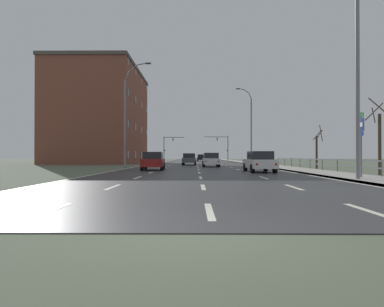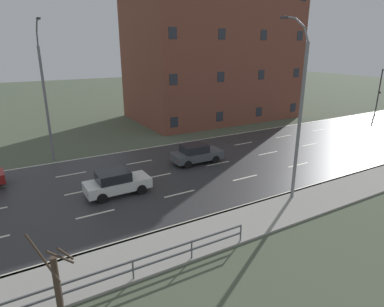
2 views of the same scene
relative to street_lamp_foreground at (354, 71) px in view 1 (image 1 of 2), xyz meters
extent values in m
cube|color=#4C5642|center=(-7.43, 37.34, -5.42)|extent=(160.00, 160.00, 0.12)
cube|color=#303033|center=(-7.43, 49.34, -5.35)|extent=(14.00, 120.00, 0.02)
cube|color=beige|center=(-10.93, -8.66, -5.33)|extent=(0.16, 2.20, 0.01)
cube|color=beige|center=(-10.93, -3.26, -5.33)|extent=(0.16, 2.20, 0.01)
cube|color=beige|center=(-10.93, 2.14, -5.33)|extent=(0.16, 2.20, 0.01)
cube|color=beige|center=(-10.93, 7.54, -5.33)|extent=(0.16, 2.20, 0.01)
cube|color=beige|center=(-10.93, 12.94, -5.33)|extent=(0.16, 2.20, 0.01)
cube|color=beige|center=(-10.93, 18.34, -5.33)|extent=(0.16, 2.20, 0.01)
cube|color=beige|center=(-10.93, 23.74, -5.33)|extent=(0.16, 2.20, 0.01)
cube|color=beige|center=(-10.93, 29.14, -5.33)|extent=(0.16, 2.20, 0.01)
cube|color=beige|center=(-10.93, 34.54, -5.33)|extent=(0.16, 2.20, 0.01)
cube|color=beige|center=(-10.93, 39.94, -5.33)|extent=(0.16, 2.20, 0.01)
cube|color=beige|center=(-10.93, 45.34, -5.33)|extent=(0.16, 2.20, 0.01)
cube|color=beige|center=(-10.93, 50.74, -5.33)|extent=(0.16, 2.20, 0.01)
cube|color=beige|center=(-10.93, 56.14, -5.33)|extent=(0.16, 2.20, 0.01)
cube|color=beige|center=(-10.93, 61.54, -5.33)|extent=(0.16, 2.20, 0.01)
cube|color=beige|center=(-10.93, 66.94, -5.33)|extent=(0.16, 2.20, 0.01)
cube|color=beige|center=(-10.93, 72.34, -5.33)|extent=(0.16, 2.20, 0.01)
cube|color=beige|center=(-10.93, 77.74, -5.33)|extent=(0.16, 2.20, 0.01)
cube|color=beige|center=(-10.93, 83.14, -5.33)|extent=(0.16, 2.20, 0.01)
cube|color=beige|center=(-10.93, 88.54, -5.33)|extent=(0.16, 2.20, 0.01)
cube|color=beige|center=(-10.93, 93.94, -5.33)|extent=(0.16, 2.20, 0.01)
cube|color=beige|center=(-10.93, 99.34, -5.33)|extent=(0.16, 2.20, 0.01)
cube|color=beige|center=(-10.93, 104.74, -5.33)|extent=(0.16, 2.20, 0.01)
cube|color=beige|center=(-7.43, -8.66, -5.33)|extent=(0.16, 2.20, 0.01)
cube|color=beige|center=(-7.43, -3.26, -5.33)|extent=(0.16, 2.20, 0.01)
cube|color=beige|center=(-7.43, 2.14, -5.33)|extent=(0.16, 2.20, 0.01)
cube|color=beige|center=(-7.43, 7.54, -5.33)|extent=(0.16, 2.20, 0.01)
cube|color=beige|center=(-7.43, 12.94, -5.33)|extent=(0.16, 2.20, 0.01)
cube|color=beige|center=(-7.43, 18.34, -5.33)|extent=(0.16, 2.20, 0.01)
cube|color=beige|center=(-7.43, 23.74, -5.33)|extent=(0.16, 2.20, 0.01)
cube|color=beige|center=(-7.43, 29.14, -5.33)|extent=(0.16, 2.20, 0.01)
cube|color=beige|center=(-7.43, 34.54, -5.33)|extent=(0.16, 2.20, 0.01)
cube|color=beige|center=(-7.43, 39.94, -5.33)|extent=(0.16, 2.20, 0.01)
cube|color=beige|center=(-7.43, 45.34, -5.33)|extent=(0.16, 2.20, 0.01)
cube|color=beige|center=(-7.43, 50.74, -5.33)|extent=(0.16, 2.20, 0.01)
cube|color=beige|center=(-7.43, 56.14, -5.33)|extent=(0.16, 2.20, 0.01)
cube|color=beige|center=(-7.43, 61.54, -5.33)|extent=(0.16, 2.20, 0.01)
cube|color=beige|center=(-7.43, 66.94, -5.33)|extent=(0.16, 2.20, 0.01)
cube|color=beige|center=(-7.43, 72.34, -5.33)|extent=(0.16, 2.20, 0.01)
cube|color=beige|center=(-7.43, 77.74, -5.33)|extent=(0.16, 2.20, 0.01)
cube|color=beige|center=(-7.43, 83.14, -5.33)|extent=(0.16, 2.20, 0.01)
cube|color=beige|center=(-7.43, 88.54, -5.33)|extent=(0.16, 2.20, 0.01)
cube|color=beige|center=(-7.43, 93.94, -5.33)|extent=(0.16, 2.20, 0.01)
cube|color=beige|center=(-7.43, 99.34, -5.33)|extent=(0.16, 2.20, 0.01)
cube|color=beige|center=(-7.43, 104.74, -5.33)|extent=(0.16, 2.20, 0.01)
cube|color=beige|center=(-3.93, -8.66, -5.33)|extent=(0.16, 2.20, 0.01)
cube|color=beige|center=(-3.93, -3.26, -5.33)|extent=(0.16, 2.20, 0.01)
cube|color=beige|center=(-3.93, 2.14, -5.33)|extent=(0.16, 2.20, 0.01)
cube|color=beige|center=(-3.93, 7.54, -5.33)|extent=(0.16, 2.20, 0.01)
cube|color=beige|center=(-3.93, 12.94, -5.33)|extent=(0.16, 2.20, 0.01)
cube|color=beige|center=(-3.93, 18.34, -5.33)|extent=(0.16, 2.20, 0.01)
cube|color=beige|center=(-3.93, 23.74, -5.33)|extent=(0.16, 2.20, 0.01)
cube|color=beige|center=(-3.93, 29.14, -5.33)|extent=(0.16, 2.20, 0.01)
cube|color=beige|center=(-3.93, 34.54, -5.33)|extent=(0.16, 2.20, 0.01)
cube|color=beige|center=(-3.93, 39.94, -5.33)|extent=(0.16, 2.20, 0.01)
cube|color=beige|center=(-3.93, 45.34, -5.33)|extent=(0.16, 2.20, 0.01)
cube|color=beige|center=(-3.93, 50.74, -5.33)|extent=(0.16, 2.20, 0.01)
cube|color=beige|center=(-3.93, 56.14, -5.33)|extent=(0.16, 2.20, 0.01)
cube|color=beige|center=(-3.93, 61.54, -5.33)|extent=(0.16, 2.20, 0.01)
cube|color=beige|center=(-3.93, 66.94, -5.33)|extent=(0.16, 2.20, 0.01)
cube|color=beige|center=(-3.93, 72.34, -5.33)|extent=(0.16, 2.20, 0.01)
cube|color=beige|center=(-3.93, 77.74, -5.33)|extent=(0.16, 2.20, 0.01)
cube|color=beige|center=(-3.93, 83.14, -5.33)|extent=(0.16, 2.20, 0.01)
cube|color=beige|center=(-3.93, 88.54, -5.33)|extent=(0.16, 2.20, 0.01)
cube|color=beige|center=(-3.93, 93.94, -5.33)|extent=(0.16, 2.20, 0.01)
cube|color=beige|center=(-3.93, 99.34, -5.33)|extent=(0.16, 2.20, 0.01)
cube|color=beige|center=(-3.93, 104.74, -5.33)|extent=(0.16, 2.20, 0.01)
cube|color=beige|center=(-0.58, 49.34, -5.33)|extent=(0.16, 120.00, 0.01)
cube|color=beige|center=(-14.28, 49.34, -5.33)|extent=(0.16, 120.00, 0.01)
cube|color=gray|center=(1.07, 49.34, -5.30)|extent=(3.00, 120.00, 0.12)
cube|color=slate|center=(-0.35, 49.34, -5.30)|extent=(0.16, 120.00, 0.12)
cube|color=#515459|center=(2.42, 10.08, -4.41)|extent=(0.06, 27.24, 0.08)
cube|color=#515459|center=(2.42, 10.08, -4.81)|extent=(0.06, 27.24, 0.08)
cylinder|color=#515459|center=(2.42, 1.91, -4.86)|extent=(0.07, 0.07, 1.00)
cylinder|color=#515459|center=(2.42, 4.64, -4.86)|extent=(0.07, 0.07, 1.00)
cylinder|color=#515459|center=(2.42, 7.36, -4.86)|extent=(0.07, 0.07, 1.00)
cylinder|color=#515459|center=(2.42, 10.08, -4.86)|extent=(0.07, 0.07, 1.00)
cylinder|color=#515459|center=(2.42, 12.81, -4.86)|extent=(0.07, 0.07, 1.00)
cylinder|color=#515459|center=(2.42, 15.53, -4.86)|extent=(0.07, 0.07, 1.00)
cylinder|color=#515459|center=(2.42, 18.26, -4.86)|extent=(0.07, 0.07, 1.00)
cylinder|color=#515459|center=(2.42, 20.98, -4.86)|extent=(0.07, 0.07, 1.00)
cylinder|color=#515459|center=(2.42, 23.70, -4.86)|extent=(0.07, 0.07, 1.00)
cylinder|color=slate|center=(0.17, 0.00, -0.74)|extent=(0.20, 0.20, 9.24)
cylinder|color=slate|center=(0.17, 29.53, -0.70)|extent=(0.20, 0.20, 9.32)
cylinder|color=slate|center=(-0.01, 29.53, 4.34)|extent=(0.45, 0.11, 0.80)
cylinder|color=slate|center=(-0.53, 29.53, 4.96)|extent=(0.75, 0.11, 0.57)
cylinder|color=slate|center=(-1.28, 29.53, 5.27)|extent=(0.84, 0.11, 0.25)
cube|color=#333335|center=(-1.69, 29.53, 5.30)|extent=(0.56, 0.24, 0.12)
cylinder|color=slate|center=(-15.03, 17.72, -0.80)|extent=(0.20, 0.20, 9.11)
cylinder|color=slate|center=(-14.80, 17.72, 4.25)|extent=(0.56, 0.11, 1.04)
cylinder|color=slate|center=(-14.12, 17.72, 5.06)|extent=(0.96, 0.11, 0.72)
cylinder|color=slate|center=(-13.14, 17.72, 5.46)|extent=(1.10, 0.11, 0.30)
cube|color=#333335|center=(-12.60, 17.72, 5.51)|extent=(0.56, 0.24, 0.12)
cylinder|color=slate|center=(0.97, 1.25, -3.60)|extent=(0.09, 0.09, 3.51)
cube|color=#146633|center=(0.95, 1.25, -1.99)|extent=(0.03, 0.56, 0.24)
cube|color=navy|center=(0.95, 1.25, -2.49)|extent=(0.03, 0.68, 0.68)
cube|color=white|center=(0.93, 1.25, -2.49)|extent=(0.01, 0.44, 0.22)
cube|color=navy|center=(0.95, 1.25, -2.96)|extent=(0.03, 0.52, 0.22)
cylinder|color=#38383A|center=(0.47, 64.30, -2.25)|extent=(0.18, 0.18, 6.21)
cylinder|color=#38383A|center=(-2.50, 64.30, 0.60)|extent=(5.94, 0.12, 0.12)
cube|color=black|center=(-2.20, 64.30, 0.05)|extent=(0.20, 0.28, 0.80)
sphere|color=#2D2D2D|center=(-2.20, 64.15, 0.31)|extent=(0.14, 0.14, 0.14)
sphere|color=#2D2D2D|center=(-2.20, 64.15, 0.05)|extent=(0.14, 0.14, 0.14)
sphere|color=green|center=(-2.20, 64.15, -0.21)|extent=(0.14, 0.14, 0.14)
cube|color=black|center=(0.25, 64.25, -2.76)|extent=(0.18, 0.12, 0.32)
cylinder|color=#38383A|center=(-15.33, 63.34, -2.34)|extent=(0.18, 0.18, 6.04)
cylinder|color=#38383A|center=(-12.86, 63.34, 0.44)|extent=(4.94, 0.12, 0.12)
cube|color=black|center=(-13.11, 63.34, -0.11)|extent=(0.20, 0.28, 0.80)
sphere|color=#2D2D2D|center=(-13.11, 63.19, 0.15)|extent=(0.14, 0.14, 0.14)
sphere|color=#2D2D2D|center=(-13.11, 63.19, -0.11)|extent=(0.14, 0.14, 0.14)
sphere|color=green|center=(-13.11, 63.19, -0.37)|extent=(0.14, 0.14, 0.14)
cube|color=black|center=(-15.11, 63.29, -2.76)|extent=(0.18, 0.12, 0.32)
cube|color=#474C51|center=(-8.49, 27.78, -4.71)|extent=(1.89, 4.15, 0.64)
cube|color=black|center=(-8.50, 27.53, -4.09)|extent=(1.62, 2.05, 0.60)
cube|color=slate|center=(-8.47, 28.48, -4.11)|extent=(1.41, 0.12, 0.51)
cylinder|color=black|center=(-7.64, 29.02, -5.03)|extent=(0.24, 0.67, 0.66)
cylinder|color=black|center=(-9.26, 29.07, -5.03)|extent=(0.24, 0.67, 0.66)
cylinder|color=black|center=(-7.72, 26.48, -5.03)|extent=(0.24, 0.67, 0.66)
cylinder|color=black|center=(-9.34, 26.53, -5.03)|extent=(0.24, 0.67, 0.66)
cube|color=red|center=(-9.21, 25.77, -4.71)|extent=(0.16, 0.04, 0.14)
cube|color=red|center=(-7.89, 25.73, -4.71)|extent=(0.16, 0.04, 0.14)
cube|color=silver|center=(-5.96, 20.33, -4.71)|extent=(1.81, 4.12, 0.64)
cube|color=black|center=(-5.95, 20.08, -4.09)|extent=(1.58, 2.02, 0.60)
cube|color=slate|center=(-5.97, 21.03, -4.11)|extent=(1.40, 0.10, 0.51)
cylinder|color=black|center=(-5.16, 21.61, -5.03)|extent=(0.23, 0.66, 0.66)
cylinder|color=black|center=(-6.78, 21.59, -5.03)|extent=(0.23, 0.66, 0.66)
cylinder|color=black|center=(-5.13, 19.07, -5.03)|extent=(0.23, 0.66, 0.66)
cylinder|color=black|center=(-6.75, 19.05, -5.03)|extent=(0.23, 0.66, 0.66)
cube|color=red|center=(-6.59, 18.29, -4.71)|extent=(0.16, 0.04, 0.14)
cube|color=red|center=(-5.27, 18.31, -4.71)|extent=(0.16, 0.04, 0.14)
cube|color=black|center=(-6.27, 57.68, -4.71)|extent=(1.94, 4.17, 0.64)
cube|color=black|center=(-6.28, 57.43, -4.09)|extent=(1.65, 2.07, 0.60)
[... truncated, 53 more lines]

